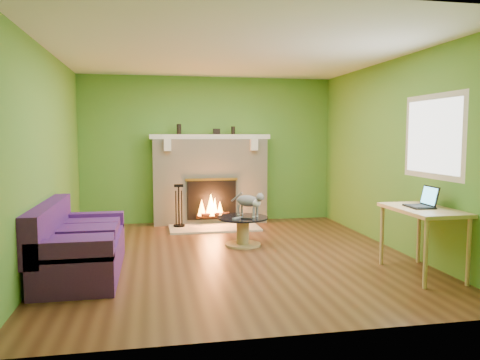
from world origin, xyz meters
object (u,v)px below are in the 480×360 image
object	(u,v)px
sofa	(77,246)
coffee_table	(243,229)
desk	(423,216)
cat	(248,204)

from	to	relation	value
sofa	coffee_table	distance (m)	2.33
sofa	desk	xyz separation A→B (m)	(3.81, -0.75, 0.35)
coffee_table	cat	xyz separation A→B (m)	(0.08, 0.05, 0.35)
desk	cat	distance (m)	2.42
cat	sofa	bearing A→B (deg)	168.79
sofa	cat	world-z (taller)	sofa
sofa	coffee_table	size ratio (longest dim) A/B	2.50
coffee_table	desk	world-z (taller)	desk
desk	sofa	bearing A→B (deg)	168.87
sofa	cat	size ratio (longest dim) A/B	3.13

